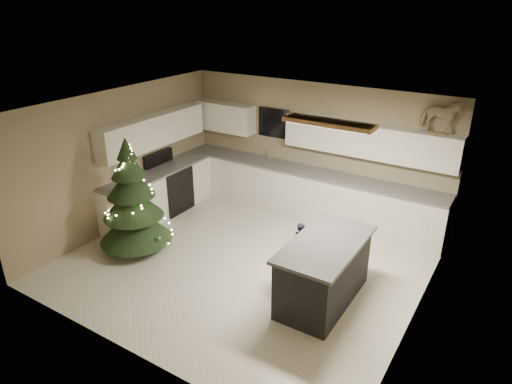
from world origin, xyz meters
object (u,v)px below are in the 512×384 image
at_px(bar_stool, 294,260).
at_px(christmas_tree, 133,205).
at_px(island, 324,271).
at_px(rocking_horse, 440,116).
at_px(toddler, 301,245).

bearing_deg(bar_stool, christmas_tree, -173.13).
bearing_deg(island, rocking_horse, 72.95).
relative_size(island, bar_stool, 2.35).
xyz_separation_m(bar_stool, toddler, (-0.23, 0.70, -0.17)).
height_order(christmas_tree, toddler, christmas_tree).
xyz_separation_m(bar_stool, christmas_tree, (-2.90, -0.35, 0.29)).
bearing_deg(toddler, bar_stool, -104.85).
height_order(island, bar_stool, island).
height_order(bar_stool, rocking_horse, rocking_horse).
distance_m(christmas_tree, toddler, 2.91).
distance_m(island, christmas_tree, 3.40).
xyz_separation_m(island, bar_stool, (-0.46, -0.04, 0.06)).
distance_m(bar_stool, toddler, 0.75).
relative_size(bar_stool, toddler, 0.96).
height_order(toddler, rocking_horse, rocking_horse).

